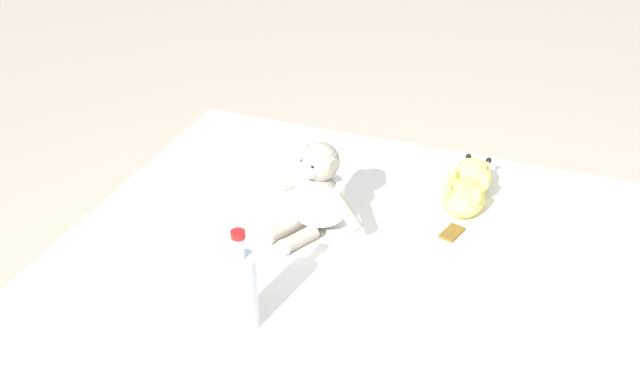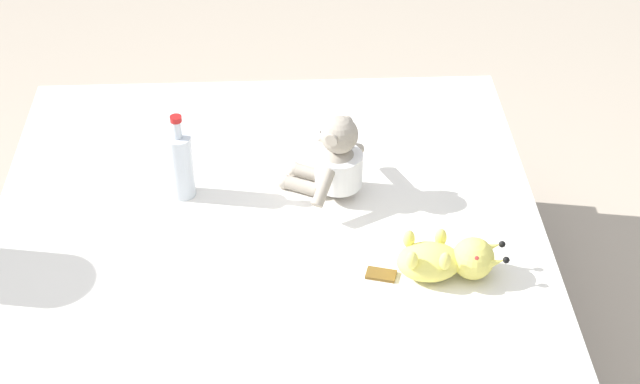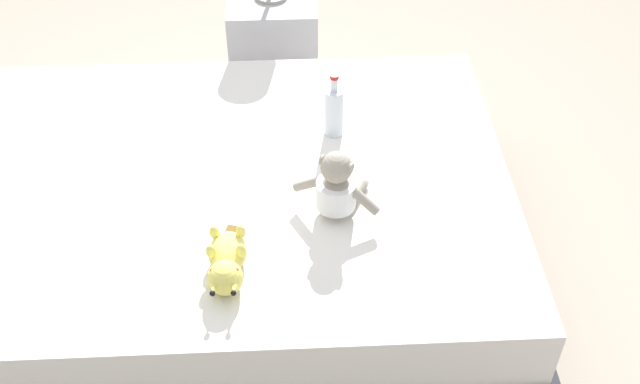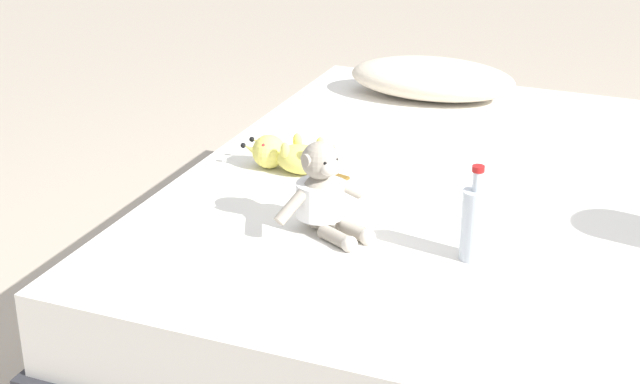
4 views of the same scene
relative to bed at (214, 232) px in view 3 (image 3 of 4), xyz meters
name	(u,v)px [view 3 (image 3 of 4)]	position (x,y,z in m)	size (l,w,h in m)	color
ground_plane	(220,279)	(0.00, 0.00, -0.25)	(16.00, 16.00, 0.00)	#B7A893
bed	(214,232)	(0.00, 0.00, 0.00)	(1.42, 2.03, 0.50)	#2D2D33
plush_monkey	(338,188)	(-0.18, -0.41, 0.35)	(0.25, 0.27, 0.24)	#9E9384
plush_yellow_creature	(227,262)	(-0.42, -0.08, 0.30)	(0.33, 0.11, 0.10)	#EAE066
glass_bottle	(334,111)	(0.22, -0.43, 0.35)	(0.07, 0.07, 0.24)	silver
nightstand	(274,52)	(1.11, -0.22, 0.03)	(0.38, 0.38, 0.55)	#B2B2B7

